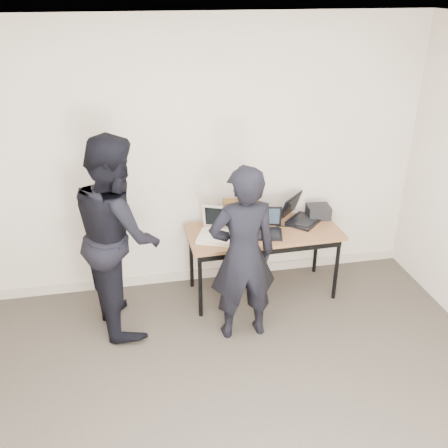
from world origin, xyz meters
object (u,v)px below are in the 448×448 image
object	(u,v)px
laptop_beige	(218,232)
leather_satchel	(241,211)
desk	(264,236)
equipment_box	(318,212)
person_observer	(118,234)
laptop_right	(299,216)
person_typist	(243,255)
laptop_center	(265,227)

from	to	relation	value
laptop_beige	leather_satchel	size ratio (longest dim) A/B	1.18
desk	laptop_beige	bearing A→B (deg)	-176.72
equipment_box	person_observer	world-z (taller)	person_observer
laptop_right	person_typist	bearing A→B (deg)	179.68
laptop_right	person_typist	size ratio (longest dim) A/B	0.30
laptop_beige	person_typist	bearing A→B (deg)	-54.90
laptop_center	person_observer	world-z (taller)	person_observer
laptop_beige	laptop_center	distance (m)	0.47
laptop_beige	equipment_box	world-z (taller)	laptop_beige
laptop_right	equipment_box	distance (m)	0.22
person_typist	desk	bearing A→B (deg)	-123.50
laptop_center	laptop_right	xyz separation A→B (m)	(0.41, 0.19, 0.00)
person_observer	laptop_right	bearing A→B (deg)	-92.49
laptop_beige	person_typist	distance (m)	0.56
leather_satchel	equipment_box	size ratio (longest dim) A/B	1.64
laptop_right	laptop_center	bearing A→B (deg)	160.05
desk	laptop_beige	world-z (taller)	laptop_beige
desk	person_typist	xyz separation A→B (m)	(-0.35, -0.59, 0.16)
laptop_beige	leather_satchel	distance (m)	0.40
laptop_beige	person_observer	size ratio (longest dim) A/B	0.24
desk	laptop_center	bearing A→B (deg)	-89.58
laptop_center	person_typist	xyz separation A→B (m)	(-0.36, -0.55, 0.04)
laptop_right	person_typist	xyz separation A→B (m)	(-0.77, -0.74, 0.04)
leather_satchel	person_observer	size ratio (longest dim) A/B	0.21
laptop_center	person_typist	bearing A→B (deg)	-108.64
person_typist	person_observer	world-z (taller)	person_observer
laptop_center	laptop_right	world-z (taller)	laptop_right
leather_satchel	laptop_right	bearing A→B (deg)	-1.31
laptop_center	leather_satchel	size ratio (longest dim) A/B	1.03
laptop_center	laptop_beige	bearing A→B (deg)	-165.54
laptop_right	person_observer	distance (m)	1.84
laptop_beige	equipment_box	bearing A→B (deg)	34.76
desk	person_observer	distance (m)	1.43
desk	person_typist	distance (m)	0.70
laptop_beige	laptop_right	world-z (taller)	laptop_beige
laptop_right	leather_satchel	xyz separation A→B (m)	(-0.59, 0.08, 0.07)
person_typist	leather_satchel	bearing A→B (deg)	-104.42
desk	leather_satchel	world-z (taller)	leather_satchel
laptop_beige	person_typist	xyz separation A→B (m)	(0.12, -0.55, 0.04)
desk	laptop_beige	distance (m)	0.49
desk	leather_satchel	size ratio (longest dim) A/B	4.02
laptop_beige	desk	bearing A→B (deg)	27.50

